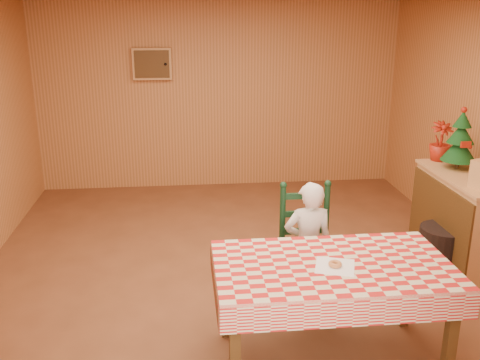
# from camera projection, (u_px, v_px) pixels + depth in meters

# --- Properties ---
(ground) EXTENTS (6.00, 6.00, 0.00)m
(ground) POSITION_uv_depth(u_px,v_px,m) (242.00, 283.00, 5.01)
(ground) COLOR brown
(ground) RESTS_ON ground
(cabin_walls) EXTENTS (5.10, 6.05, 2.65)m
(cabin_walls) POSITION_uv_depth(u_px,v_px,m) (236.00, 80.00, 4.96)
(cabin_walls) COLOR #BA7943
(cabin_walls) RESTS_ON ground
(dining_table) EXTENTS (1.66, 0.96, 0.77)m
(dining_table) POSITION_uv_depth(u_px,v_px,m) (332.00, 274.00, 3.72)
(dining_table) COLOR #503315
(dining_table) RESTS_ON ground
(ladder_chair) EXTENTS (0.44, 0.40, 1.08)m
(ladder_chair) POSITION_uv_depth(u_px,v_px,m) (306.00, 250.00, 4.52)
(ladder_chair) COLOR black
(ladder_chair) RESTS_ON ground
(seated_child) EXTENTS (0.41, 0.27, 1.12)m
(seated_child) POSITION_uv_depth(u_px,v_px,m) (308.00, 246.00, 4.45)
(seated_child) COLOR silver
(seated_child) RESTS_ON ground
(napkin) EXTENTS (0.33, 0.33, 0.00)m
(napkin) POSITION_uv_depth(u_px,v_px,m) (335.00, 266.00, 3.65)
(napkin) COLOR white
(napkin) RESTS_ON dining_table
(donut) EXTENTS (0.12, 0.12, 0.03)m
(donut) POSITION_uv_depth(u_px,v_px,m) (335.00, 264.00, 3.65)
(donut) COLOR #C57E46
(donut) RESTS_ON napkin
(shelf_unit) EXTENTS (0.54, 1.24, 0.93)m
(shelf_unit) POSITION_uv_depth(u_px,v_px,m) (462.00, 220.00, 5.25)
(shelf_unit) COLOR tan
(shelf_unit) RESTS_ON ground
(christmas_tree) EXTENTS (0.34, 0.34, 0.62)m
(christmas_tree) POSITION_uv_depth(u_px,v_px,m) (460.00, 141.00, 5.27)
(christmas_tree) COLOR #503315
(christmas_tree) RESTS_ON shelf_unit
(flower_arrangement) EXTENTS (0.24, 0.24, 0.41)m
(flower_arrangement) POSITION_uv_depth(u_px,v_px,m) (440.00, 141.00, 5.57)
(flower_arrangement) COLOR #9C1D0E
(flower_arrangement) RESTS_ON shelf_unit
(storage_bin) EXTENTS (0.49, 0.49, 0.45)m
(storage_bin) POSITION_uv_depth(u_px,v_px,m) (442.00, 250.00, 5.17)
(storage_bin) COLOR black
(storage_bin) RESTS_ON ground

